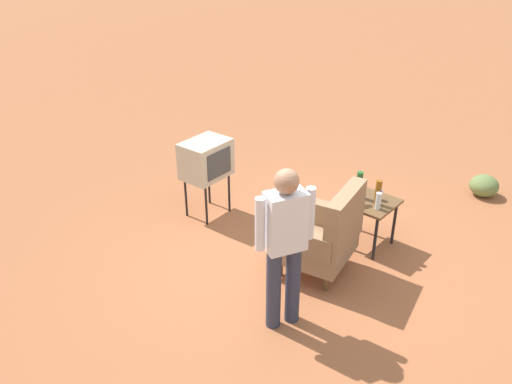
{
  "coord_description": "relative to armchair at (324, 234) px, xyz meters",
  "views": [
    {
      "loc": [
        3.98,
        2.79,
        3.47
      ],
      "look_at": [
        -0.03,
        -0.7,
        0.65
      ],
      "focal_mm": 36.22,
      "sensor_mm": 36.0,
      "label": 1
    }
  ],
  "objects": [
    {
      "name": "ground_plane",
      "position": [
        -0.0,
        -0.29,
        -0.5
      ],
      "size": [
        60.0,
        60.0,
        0.0
      ],
      "primitive_type": "plane",
      "color": "#A05B38"
    },
    {
      "name": "soda_can_blue",
      "position": [
        -0.9,
        0.14,
        0.16
      ],
      "size": [
        0.07,
        0.07,
        0.12
      ],
      "primitive_type": "cylinder",
      "color": "blue",
      "rests_on": "side_table"
    },
    {
      "name": "armchair",
      "position": [
        0.0,
        0.0,
        0.0
      ],
      "size": [
        0.9,
        0.91,
        1.06
      ],
      "color": "brown",
      "rests_on": "ground"
    },
    {
      "name": "bottle_tall_amber",
      "position": [
        -0.79,
        0.18,
        0.25
      ],
      "size": [
        0.07,
        0.07,
        0.3
      ],
      "primitive_type": "cylinder",
      "color": "brown",
      "rests_on": "side_table"
    },
    {
      "name": "tv_on_stand",
      "position": [
        -0.09,
        -1.87,
        0.28
      ],
      "size": [
        0.62,
        0.48,
        1.03
      ],
      "color": "black",
      "rests_on": "ground"
    },
    {
      "name": "person_standing",
      "position": [
        0.91,
        0.17,
        0.44
      ],
      "size": [
        0.52,
        0.36,
        1.64
      ],
      "color": "#2D3347",
      "rests_on": "ground"
    },
    {
      "name": "bottle_short_clear",
      "position": [
        -0.7,
        0.24,
        0.2
      ],
      "size": [
        0.06,
        0.06,
        0.2
      ],
      "primitive_type": "cylinder",
      "color": "silver",
      "rests_on": "side_table"
    },
    {
      "name": "side_table",
      "position": [
        -0.81,
        0.09,
        0.01
      ],
      "size": [
        0.56,
        0.56,
        0.59
      ],
      "color": "black",
      "rests_on": "ground"
    },
    {
      "name": "bottle_wine_green",
      "position": [
        -0.8,
        -0.07,
        0.26
      ],
      "size": [
        0.07,
        0.07,
        0.32
      ],
      "primitive_type": "cylinder",
      "color": "#1E5623",
      "rests_on": "side_table"
    },
    {
      "name": "flower_vase",
      "position": [
        -0.64,
        -0.04,
        0.24
      ],
      "size": [
        0.15,
        0.1,
        0.27
      ],
      "color": "silver",
      "rests_on": "side_table"
    },
    {
      "name": "shrub_mid",
      "position": [
        -2.99,
        0.7,
        -0.35
      ],
      "size": [
        0.39,
        0.39,
        0.3
      ],
      "primitive_type": "ellipsoid",
      "color": "olive",
      "rests_on": "ground"
    }
  ]
}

